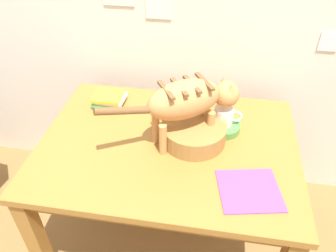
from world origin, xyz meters
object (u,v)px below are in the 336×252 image
object	(u,v)px
coffee_mug	(224,116)
magazine	(249,190)
dining_table	(168,156)
cat	(190,100)
book_stack	(109,99)
saucer_bowl	(222,126)
wicker_basket	(194,132)

from	to	relation	value
coffee_mug	magazine	size ratio (longest dim) A/B	0.56
dining_table	magazine	size ratio (longest dim) A/B	4.99
cat	magazine	xyz separation A→B (m)	(0.28, -0.28, -0.22)
dining_table	book_stack	distance (m)	0.47
coffee_mug	book_stack	world-z (taller)	coffee_mug
cat	magazine	bearing A→B (deg)	12.65
magazine	saucer_bowl	bearing A→B (deg)	96.62
dining_table	book_stack	size ratio (longest dim) A/B	6.90
cat	magazine	world-z (taller)	cat
dining_table	saucer_bowl	bearing A→B (deg)	29.89
saucer_bowl	dining_table	bearing A→B (deg)	-150.11
saucer_bowl	wicker_basket	size ratio (longest dim) A/B	0.59
book_stack	wicker_basket	distance (m)	0.54
book_stack	cat	bearing A→B (deg)	-25.74
saucer_bowl	book_stack	distance (m)	0.63
cat	wicker_basket	size ratio (longest dim) A/B	1.93
dining_table	saucer_bowl	world-z (taller)	saucer_bowl
dining_table	cat	distance (m)	0.33
book_stack	dining_table	bearing A→B (deg)	-35.71
saucer_bowl	coffee_mug	bearing A→B (deg)	0.00
saucer_bowl	book_stack	world-z (taller)	book_stack
dining_table	book_stack	xyz separation A→B (m)	(-0.37, 0.27, 0.12)
cat	book_stack	xyz separation A→B (m)	(-0.46, 0.22, -0.19)
book_stack	coffee_mug	bearing A→B (deg)	-11.21
cat	wicker_basket	bearing A→B (deg)	43.46
coffee_mug	wicker_basket	world-z (taller)	coffee_mug
saucer_bowl	wicker_basket	world-z (taller)	wicker_basket
saucer_bowl	wicker_basket	distance (m)	0.17
saucer_bowl	coffee_mug	distance (m)	0.06
wicker_basket	dining_table	bearing A→B (deg)	-162.39
coffee_mug	magazine	distance (m)	0.41
cat	saucer_bowl	xyz separation A→B (m)	(0.16, 0.10, -0.20)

